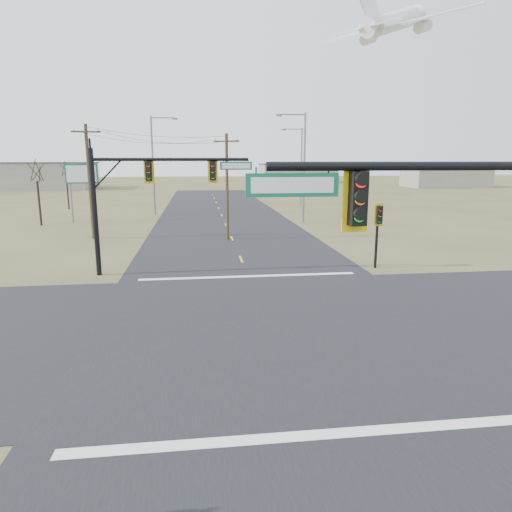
{
  "coord_description": "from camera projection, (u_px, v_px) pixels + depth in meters",
  "views": [
    {
      "loc": [
        -2.68,
        -16.88,
        6.4
      ],
      "look_at": [
        -0.41,
        1.0,
        2.57
      ],
      "focal_mm": 32.0,
      "sensor_mm": 36.0,
      "label": 1
    }
  ],
  "objects": [
    {
      "name": "ground",
      "position": [
        270.0,
        324.0,
        18.04
      ],
      "size": [
        320.0,
        320.0,
        0.0
      ],
      "primitive_type": "plane",
      "color": "brown",
      "rests_on": "ground"
    },
    {
      "name": "road_ew",
      "position": [
        270.0,
        324.0,
        18.03
      ],
      "size": [
        160.0,
        14.0,
        0.02
      ],
      "primitive_type": "cube",
      "color": "black",
      "rests_on": "ground"
    },
    {
      "name": "road_ns",
      "position": [
        270.0,
        324.0,
        18.03
      ],
      "size": [
        14.0,
        160.0,
        0.02
      ],
      "primitive_type": "cube",
      "color": "black",
      "rests_on": "ground"
    },
    {
      "name": "stop_bar_near",
      "position": [
        319.0,
        435.0,
        10.75
      ],
      "size": [
        12.0,
        0.4,
        0.01
      ],
      "primitive_type": "cube",
      "color": "silver",
      "rests_on": "road_ns"
    },
    {
      "name": "stop_bar_far",
      "position": [
        249.0,
        276.0,
        25.31
      ],
      "size": [
        12.0,
        0.4,
        0.01
      ],
      "primitive_type": "cube",
      "color": "silver",
      "rests_on": "road_ns"
    },
    {
      "name": "mast_arm_far",
      "position": [
        149.0,
        184.0,
        25.06
      ],
      "size": [
        8.84,
        0.47,
        6.99
      ],
      "rotation": [
        0.0,
        0.0,
        -0.12
      ],
      "color": "black",
      "rests_on": "ground"
    },
    {
      "name": "pedestal_signal_ne",
      "position": [
        379.0,
        220.0,
        26.68
      ],
      "size": [
        0.57,
        0.49,
        3.93
      ],
      "rotation": [
        0.0,
        0.0,
        0.02
      ],
      "color": "black",
      "rests_on": "ground"
    },
    {
      "name": "utility_pole_near",
      "position": [
        227.0,
        185.0,
        36.13
      ],
      "size": [
        1.98,
        0.74,
        8.37
      ],
      "rotation": [
        0.0,
        0.0,
        -0.31
      ],
      "color": "#4C3420",
      "rests_on": "ground"
    },
    {
      "name": "utility_pole_far",
      "position": [
        89.0,
        180.0,
        36.5
      ],
      "size": [
        2.22,
        0.42,
        9.11
      ],
      "rotation": [
        0.0,
        0.0,
        0.13
      ],
      "color": "#4C3420",
      "rests_on": "ground"
    },
    {
      "name": "highway_sign",
      "position": [
        82.0,
        181.0,
        46.59
      ],
      "size": [
        3.12,
        0.69,
        5.94
      ],
      "rotation": [
        0.0,
        0.0,
        0.19
      ],
      "color": "slate",
      "rests_on": "ground"
    },
    {
      "name": "streetlight_a",
      "position": [
        302.0,
        162.0,
        45.74
      ],
      "size": [
        3.03,
        0.28,
        10.9
      ],
      "rotation": [
        0.0,
        0.0,
        0.02
      ],
      "color": "slate",
      "rests_on": "ground"
    },
    {
      "name": "streetlight_b",
      "position": [
        300.0,
        162.0,
        63.87
      ],
      "size": [
        2.99,
        0.45,
        10.67
      ],
      "rotation": [
        0.0,
        0.0,
        0.34
      ],
      "color": "slate",
      "rests_on": "ground"
    },
    {
      "name": "streetlight_c",
      "position": [
        155.0,
        160.0,
        52.68
      ],
      "size": [
        3.13,
        0.37,
        11.22
      ],
      "rotation": [
        0.0,
        0.0,
        0.15
      ],
      "color": "slate",
      "rests_on": "ground"
    },
    {
      "name": "bare_tree_a",
      "position": [
        36.0,
        170.0,
        43.91
      ],
      "size": [
        3.23,
        3.23,
        6.8
      ],
      "rotation": [
        0.0,
        0.0,
        -0.18
      ],
      "color": "black",
      "rests_on": "ground"
    },
    {
      "name": "bare_tree_b",
      "position": [
        66.0,
        168.0,
        58.4
      ],
      "size": [
        2.83,
        2.83,
        6.62
      ],
      "rotation": [
        0.0,
        0.0,
        -0.1
      ],
      "color": "black",
      "rests_on": "ground"
    },
    {
      "name": "bare_tree_c",
      "position": [
        352.0,
        173.0,
        54.14
      ],
      "size": [
        3.42,
        3.42,
        6.12
      ],
      "rotation": [
        0.0,
        0.0,
        0.42
      ],
      "color": "black",
      "rests_on": "ground"
    },
    {
      "name": "warehouse_left",
      "position": [
        26.0,
        176.0,
        99.88
      ],
      "size": [
        28.0,
        14.0,
        5.5
      ],
      "primitive_type": "cube",
      "color": "gray",
      "rests_on": "ground"
    },
    {
      "name": "warehouse_mid",
      "position": [
        297.0,
        173.0,
        127.33
      ],
      "size": [
        20.0,
        12.0,
        5.0
      ],
      "primitive_type": "cube",
      "color": "gray",
      "rests_on": "ground"
    },
    {
      "name": "warehouse_right",
      "position": [
        445.0,
        177.0,
        106.82
      ],
      "size": [
        18.0,
        10.0,
        4.5
      ],
      "primitive_type": "cube",
      "color": "gray",
      "rests_on": "ground"
    },
    {
      "name": "jet_airliner",
      "position": [
        395.0,
        21.0,
        87.88
      ],
      "size": [
        31.33,
        30.91,
        15.99
      ],
      "rotation": [
        0.0,
        -0.33,
        0.62
      ],
      "color": "white"
    }
  ]
}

